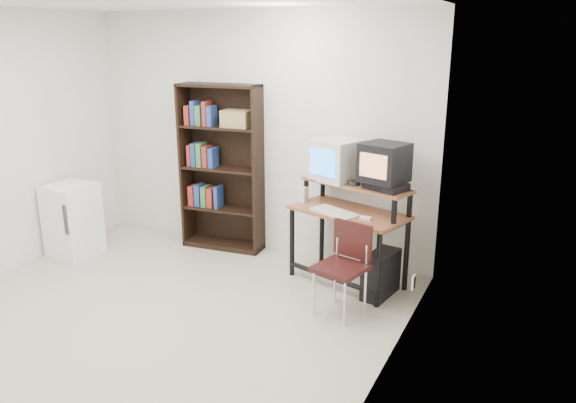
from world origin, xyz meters
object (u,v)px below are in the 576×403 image
at_px(computer_desk, 350,216).
at_px(crt_tv, 384,163).
at_px(school_chair, 345,259).
at_px(mini_fridge, 73,220).
at_px(pc_tower, 381,274).
at_px(crt_monitor, 337,160).
at_px(bookshelf, 223,166).

bearing_deg(computer_desk, crt_tv, 21.79).
height_order(crt_tv, school_chair, crt_tv).
height_order(computer_desk, mini_fridge, computer_desk).
bearing_deg(pc_tower, computer_desk, 166.51).
xyz_separation_m(computer_desk, pc_tower, (0.38, -0.16, -0.47)).
distance_m(crt_monitor, mini_fridge, 2.98).
distance_m(school_chair, bookshelf, 2.05).
xyz_separation_m(pc_tower, school_chair, (-0.20, -0.43, 0.28)).
bearing_deg(bookshelf, school_chair, -32.06).
bearing_deg(pc_tower, mini_fridge, -163.01).
xyz_separation_m(bookshelf, mini_fridge, (-1.37, -0.93, -0.55)).
xyz_separation_m(computer_desk, crt_tv, (0.31, 0.03, 0.55)).
distance_m(crt_monitor, pc_tower, 1.18).
bearing_deg(crt_monitor, mini_fridge, -143.52).
relative_size(pc_tower, bookshelf, 0.24).
height_order(crt_tv, mini_fridge, crt_tv).
relative_size(computer_desk, crt_monitor, 2.26).
bearing_deg(school_chair, crt_tv, 91.89).
bearing_deg(crt_tv, bookshelf, -172.67).
height_order(crt_monitor, crt_tv, crt_tv).
xyz_separation_m(computer_desk, mini_fridge, (-2.98, -0.62, -0.28)).
bearing_deg(computer_desk, pc_tower, -5.73).
height_order(computer_desk, crt_tv, crt_tv).
relative_size(school_chair, mini_fridge, 1.00).
distance_m(crt_tv, bookshelf, 1.96).
distance_m(crt_tv, school_chair, 0.97).
relative_size(computer_desk, pc_tower, 2.71).
height_order(computer_desk, crt_monitor, crt_monitor).
bearing_deg(crt_monitor, crt_tv, 1.49).
bearing_deg(computer_desk, crt_monitor, 154.05).
xyz_separation_m(school_chair, bookshelf, (-1.78, 0.90, 0.46)).
distance_m(pc_tower, bookshelf, 2.17).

